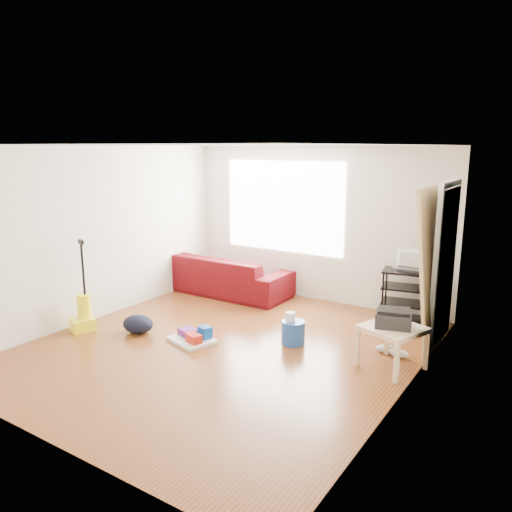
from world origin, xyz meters
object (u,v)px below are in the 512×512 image
Objects in this scene: sofa at (226,293)px; side_table at (393,333)px; cleaning_tray at (193,337)px; vacuum at (83,314)px; backpack at (138,332)px; bucket at (293,343)px; tv_stand at (409,296)px.

side_table is at bearing 157.66° from sofa.
cleaning_tray is 0.52× the size of vacuum.
backpack is 0.35× the size of vacuum.
sofa reaches higher than bucket.
cleaning_tray is at bearing 38.84° from vacuum.
sofa is 2.49m from bucket.
cleaning_tray is 0.86m from backpack.
backpack is (-2.94, -2.45, -0.39)m from tv_stand.
sofa is 1.80× the size of vacuum.
cleaning_tray is 1.63m from vacuum.
tv_stand is 1.95m from bucket.
tv_stand is 1.06× the size of side_table.
side_table is at bearing 10.85° from backpack.
vacuum reaches higher than tv_stand.
vacuum reaches higher than cleaning_tray.
tv_stand is 4.60m from vacuum.
vacuum is (-3.95, -1.14, -0.18)m from side_table.
cleaning_tray is (-2.40, -0.64, -0.35)m from side_table.
side_table is 2.57× the size of bucket.
vacuum reaches higher than sofa.
tv_stand is 3.13m from cleaning_tray.
cleaning_tray is at bearing 7.77° from backpack.
side_table reaches higher than backpack.
tv_stand reaches higher than sofa.
backpack is at bearing -157.42° from bucket.
tv_stand is 0.65× the size of vacuum.
bucket is 0.68× the size of backpack.
cleaning_tray reaches higher than bucket.
bucket is at bearing 30.37° from cleaning_tray.
bucket is 0.46× the size of cleaning_tray.
bucket is 1.29m from cleaning_tray.
side_table is 4.11m from vacuum.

